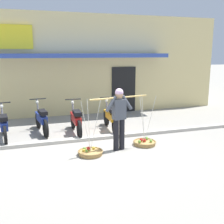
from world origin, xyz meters
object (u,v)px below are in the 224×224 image
at_px(motorcycle_nearest_shop, 4,125).
at_px(motorcycle_end_of_row, 111,117).
at_px(fruit_vendor, 119,115).
at_px(motorcycle_second_in_row, 42,120).
at_px(fruit_basket_right_side, 90,152).
at_px(fruit_basket_left_side, 145,142).
at_px(motorcycle_third_in_row, 76,120).

distance_m(motorcycle_nearest_shop, motorcycle_end_of_row, 3.41).
distance_m(fruit_vendor, motorcycle_second_in_row, 3.03).
distance_m(fruit_vendor, motorcycle_end_of_row, 2.02).
bearing_deg(fruit_basket_right_side, fruit_basket_left_side, 9.60).
relative_size(motorcycle_nearest_shop, motorcycle_third_in_row, 1.00).
bearing_deg(fruit_basket_left_side, motorcycle_second_in_row, 141.62).
bearing_deg(fruit_vendor, motorcycle_second_in_row, 129.38).
xyz_separation_m(motorcycle_third_in_row, motorcycle_end_of_row, (1.20, 0.04, 0.00)).
xyz_separation_m(fruit_vendor, motorcycle_second_in_row, (-1.90, 2.31, -0.52)).
xyz_separation_m(fruit_basket_right_side, motorcycle_second_in_row, (-1.06, 2.45, 0.38)).
distance_m(fruit_basket_left_side, fruit_basket_right_side, 1.70).
bearing_deg(motorcycle_nearest_shop, fruit_basket_left_side, -24.25).
distance_m(fruit_vendor, motorcycle_third_in_row, 2.12).
distance_m(fruit_vendor, fruit_basket_left_side, 1.24).
distance_m(fruit_basket_left_side, motorcycle_third_in_row, 2.43).
bearing_deg(motorcycle_second_in_row, motorcycle_end_of_row, -9.92).
relative_size(fruit_basket_left_side, fruit_basket_right_side, 1.00).
relative_size(fruit_vendor, motorcycle_nearest_shop, 0.93).
height_order(motorcycle_nearest_shop, motorcycle_end_of_row, same).
relative_size(motorcycle_nearest_shop, motorcycle_end_of_row, 1.00).
height_order(motorcycle_second_in_row, motorcycle_end_of_row, same).
bearing_deg(fruit_vendor, motorcycle_nearest_shop, 148.11).
xyz_separation_m(fruit_vendor, motorcycle_end_of_row, (0.37, 1.91, -0.52)).
relative_size(motorcycle_nearest_shop, motorcycle_second_in_row, 1.00).
height_order(fruit_vendor, motorcycle_third_in_row, fruit_vendor).
xyz_separation_m(fruit_basket_left_side, motorcycle_end_of_row, (-0.47, 1.77, 0.38)).
bearing_deg(fruit_basket_left_side, fruit_basket_right_side, -170.40).
xyz_separation_m(fruit_basket_right_side, motorcycle_end_of_row, (1.21, 2.05, 0.38)).
height_order(motorcycle_nearest_shop, motorcycle_second_in_row, same).
xyz_separation_m(motorcycle_second_in_row, motorcycle_third_in_row, (1.07, -0.44, 0.00)).
xyz_separation_m(fruit_basket_right_side, motorcycle_third_in_row, (0.01, 2.01, 0.38)).
height_order(fruit_vendor, fruit_basket_right_side, fruit_vendor).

